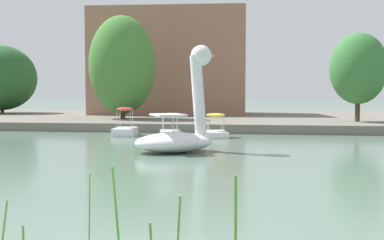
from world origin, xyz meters
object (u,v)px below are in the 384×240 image
at_px(tree_willow_overhanging, 2,78).
at_px(pedal_boat_yellow, 215,131).
at_px(pedal_boat_red, 125,128).
at_px(tree_willow_near_path, 122,65).
at_px(swan_boat, 180,127).
at_px(pedal_boat_lime, 170,129).
at_px(tree_broadleaf_right, 358,69).

bearing_deg(tree_willow_overhanging, pedal_boat_yellow, -35.24).
relative_size(pedal_boat_red, tree_willow_near_path, 0.31).
xyz_separation_m(pedal_boat_red, tree_willow_overhanging, (-18.00, 16.21, 3.72)).
bearing_deg(pedal_boat_yellow, swan_boat, -97.43).
bearing_deg(swan_boat, tree_willow_overhanging, 134.13).
bearing_deg(pedal_boat_lime, tree_broadleaf_right, 28.50).
bearing_deg(pedal_boat_red, tree_broadleaf_right, 23.41).
distance_m(pedal_boat_lime, pedal_boat_red, 2.75).
distance_m(pedal_boat_lime, tree_willow_overhanging, 26.66).
xyz_separation_m(pedal_boat_lime, pedal_boat_red, (-2.75, 0.11, 0.04)).
relative_size(swan_boat, pedal_boat_red, 1.83).
relative_size(pedal_boat_lime, tree_willow_near_path, 0.26).
distance_m(pedal_boat_lime, tree_willow_near_path, 10.38).
height_order(pedal_boat_red, tree_willow_overhanging, tree_willow_overhanging).
distance_m(pedal_boat_red, tree_willow_overhanging, 24.51).
relative_size(pedal_boat_lime, tree_willow_overhanging, 0.22).
height_order(pedal_boat_yellow, tree_broadleaf_right, tree_broadleaf_right).
height_order(pedal_boat_yellow, tree_willow_near_path, tree_willow_near_path).
xyz_separation_m(pedal_boat_red, tree_willow_near_path, (-2.56, 7.69, 4.28)).
height_order(pedal_boat_yellow, pedal_boat_red, pedal_boat_red).
bearing_deg(tree_willow_overhanging, pedal_boat_lime, -38.19).
xyz_separation_m(swan_boat, tree_broadleaf_right, (10.04, 13.33, 3.14)).
distance_m(tree_broadleaf_right, tree_willow_near_path, 17.20).
bearing_deg(tree_broadleaf_right, pedal_boat_yellow, -144.09).
bearing_deg(tree_willow_near_path, pedal_boat_lime, -55.74).
bearing_deg(pedal_boat_red, tree_willow_near_path, 108.42).
xyz_separation_m(pedal_boat_lime, tree_willow_near_path, (-5.31, 7.80, 4.32)).
xyz_separation_m(pedal_boat_lime, tree_broadleaf_right, (11.83, 6.42, 3.80)).
height_order(pedal_boat_lime, tree_broadleaf_right, tree_broadleaf_right).
bearing_deg(pedal_boat_yellow, tree_willow_overhanging, 144.76).
distance_m(swan_boat, tree_willow_overhanging, 32.51).
bearing_deg(tree_willow_overhanging, tree_broadleaf_right, -16.91).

